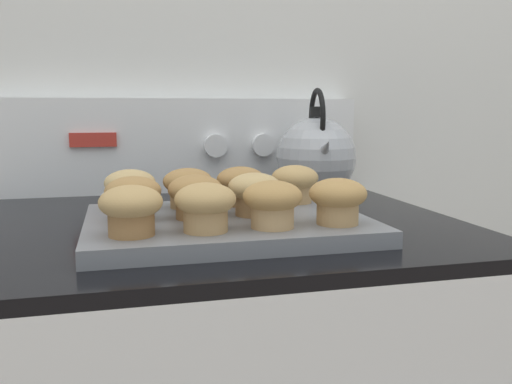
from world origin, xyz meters
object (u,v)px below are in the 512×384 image
(muffin_pan, at_px, (226,224))
(muffin_r0_c3, at_px, (338,199))
(muffin_r1_c0, at_px, (133,196))
(muffin_r1_c2, at_px, (255,192))
(tea_kettle, at_px, (316,156))
(muffin_r0_c1, at_px, (205,205))
(muffin_r2_c0, at_px, (130,188))
(muffin_r0_c2, at_px, (273,202))
(muffin_r2_c1, at_px, (188,186))
(muffin_r0_c0, at_px, (131,208))
(muffin_r1_c1, at_px, (195,195))
(muffin_r2_c2, at_px, (241,184))
(muffin_r2_c3, at_px, (295,182))

(muffin_pan, height_order, muffin_r0_c3, muffin_r0_c3)
(muffin_r1_c0, xyz_separation_m, muffin_r1_c2, (0.17, -0.00, 0.00))
(muffin_r0_c3, distance_m, tea_kettle, 0.36)
(muffin_r0_c1, xyz_separation_m, muffin_r2_c0, (-0.09, 0.17, 0.00))
(muffin_r0_c1, height_order, muffin_r0_c3, same)
(muffin_r1_c0, bearing_deg, muffin_r0_c2, -27.29)
(muffin_r0_c1, distance_m, muffin_r0_c2, 0.08)
(muffin_r2_c1, height_order, tea_kettle, tea_kettle)
(muffin_r2_c0, distance_m, muffin_r2_c1, 0.09)
(muffin_r0_c0, relative_size, tea_kettle, 0.36)
(muffin_r0_c3, distance_m, muffin_r1_c0, 0.27)
(muffin_r0_c0, relative_size, muffin_r1_c0, 1.00)
(muffin_r0_c2, xyz_separation_m, muffin_r2_c1, (-0.08, 0.17, 0.00))
(muffin_r0_c2, height_order, muffin_r1_c1, same)
(muffin_r1_c0, relative_size, muffin_r2_c0, 1.00)
(muffin_r0_c1, relative_size, muffin_r2_c1, 1.00)
(muffin_r2_c1, bearing_deg, muffin_r0_c3, -44.28)
(muffin_r0_c2, height_order, muffin_r2_c2, same)
(muffin_r0_c2, bearing_deg, muffin_r1_c0, 152.71)
(muffin_r1_c1, relative_size, muffin_r2_c3, 1.00)
(muffin_r1_c0, height_order, muffin_r2_c2, same)
(muffin_r1_c0, relative_size, muffin_r1_c1, 1.00)
(muffin_r2_c2, bearing_deg, muffin_r0_c3, -61.99)
(muffin_r0_c1, height_order, muffin_r2_c0, same)
(muffin_r2_c1, bearing_deg, muffin_r0_c0, -117.50)
(muffin_r0_c3, height_order, tea_kettle, tea_kettle)
(muffin_r1_c1, bearing_deg, muffin_r1_c0, 177.40)
(muffin_r1_c1, bearing_deg, muffin_r2_c3, 27.13)
(muffin_r0_c0, height_order, tea_kettle, tea_kettle)
(muffin_r0_c2, bearing_deg, muffin_r1_c1, 135.79)
(muffin_r2_c0, distance_m, muffin_r2_c3, 0.26)
(muffin_r1_c1, bearing_deg, muffin_r0_c3, -25.38)
(muffin_r0_c3, height_order, muffin_r1_c2, same)
(muffin_r2_c3, distance_m, tea_kettle, 0.20)
(muffin_r1_c1, bearing_deg, muffin_r0_c2, -44.21)
(muffin_r0_c2, distance_m, muffin_r0_c3, 0.09)
(muffin_pan, xyz_separation_m, muffin_r2_c3, (0.13, 0.08, 0.04))
(muffin_r1_c2, distance_m, tea_kettle, 0.32)
(muffin_r1_c0, xyz_separation_m, muffin_r2_c0, (-0.00, 0.09, 0.00))
(muffin_r1_c1, distance_m, muffin_r2_c3, 0.19)
(muffin_pan, xyz_separation_m, muffin_r0_c2, (0.04, -0.09, 0.04))
(muffin_r2_c1, xyz_separation_m, muffin_r2_c3, (0.17, 0.00, 0.00))
(muffin_r1_c0, distance_m, muffin_r1_c1, 0.08)
(muffin_r2_c1, bearing_deg, tea_kettle, 32.91)
(muffin_r0_c1, height_order, muffin_r0_c2, same)
(muffin_r1_c2, height_order, muffin_r2_c3, same)
(muffin_r1_c0, bearing_deg, muffin_r1_c2, -0.55)
(muffin_r0_c2, bearing_deg, muffin_pan, 116.18)
(muffin_r0_c3, xyz_separation_m, muffin_r2_c1, (-0.17, 0.17, 0.00))
(muffin_r1_c2, distance_m, muffin_r2_c3, 0.12)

